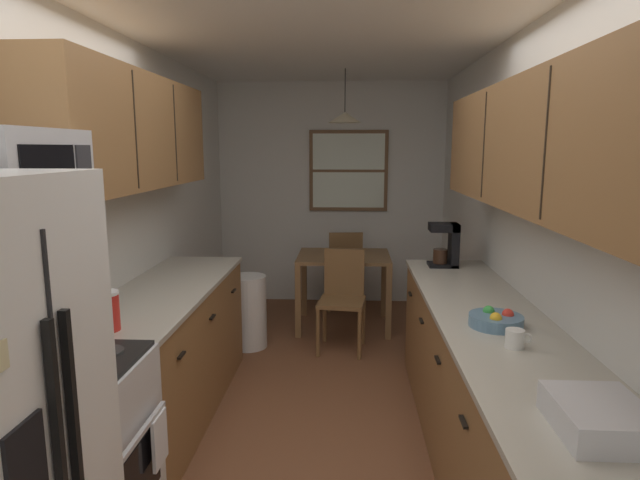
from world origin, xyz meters
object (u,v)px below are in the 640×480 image
object	(u,v)px
fruit_bowl	(496,320)
dining_chair_far	(344,266)
microwave_over_range	(11,174)
table_serving_bowl	(352,254)
mug_by_coffeemaker	(515,339)
dish_rack	(600,418)
stove_range	(66,464)
dining_chair_near	(343,295)
trash_bin	(248,312)
coffee_maker	(447,244)
storage_canister	(107,311)
dining_table	(344,267)

from	to	relation	value
fruit_bowl	dining_chair_far	bearing A→B (deg)	104.41
microwave_over_range	table_serving_bowl	world-z (taller)	microwave_over_range
microwave_over_range	fruit_bowl	size ratio (longest dim) A/B	2.19
mug_by_coffeemaker	dining_chair_far	bearing A→B (deg)	103.32
mug_by_coffeemaker	dish_rack	size ratio (longest dim) A/B	0.36
stove_range	dining_chair_near	distance (m)	2.87
stove_range	dining_chair_near	bearing A→B (deg)	66.21
fruit_bowl	table_serving_bowl	bearing A→B (deg)	106.37
microwave_over_range	dining_chair_near	distance (m)	3.16
stove_range	dining_chair_far	bearing A→B (deg)	72.92
trash_bin	mug_by_coffeemaker	distance (m)	2.87
dining_chair_near	trash_bin	size ratio (longest dim) A/B	1.35
dining_chair_far	stove_range	bearing A→B (deg)	-107.08
fruit_bowl	coffee_maker	bearing A→B (deg)	89.94
mug_by_coffeemaker	table_serving_bowl	bearing A→B (deg)	104.84
stove_range	mug_by_coffeemaker	distance (m)	2.06
coffee_maker	dish_rack	bearing A→B (deg)	-88.82
dish_rack	table_serving_bowl	bearing A→B (deg)	102.54
dining_chair_far	storage_canister	distance (m)	3.54
dining_chair_far	coffee_maker	size ratio (longest dim) A/B	2.68
dining_table	trash_bin	size ratio (longest dim) A/B	1.37
dining_chair_near	table_serving_bowl	world-z (taller)	dining_chair_near
dining_chair_near	dining_chair_far	distance (m)	1.16
microwave_over_range	dining_chair_near	world-z (taller)	microwave_over_range
dining_chair_far	microwave_over_range	bearing A→B (deg)	-108.64
trash_bin	dining_chair_far	bearing A→B (deg)	53.85
fruit_bowl	dish_rack	world-z (taller)	dish_rack
mug_by_coffeemaker	storage_canister	bearing A→B (deg)	176.30
dining_table	table_serving_bowl	xyz separation A→B (m)	(0.08, -0.08, 0.15)
microwave_over_range	dining_table	world-z (taller)	microwave_over_range
storage_canister	table_serving_bowl	xyz separation A→B (m)	(1.25, 2.64, -0.22)
coffee_maker	dish_rack	size ratio (longest dim) A/B	0.99
microwave_over_range	dining_table	xyz separation A→B (m)	(1.27, 3.20, -1.09)
dining_chair_near	coffee_maker	xyz separation A→B (m)	(0.81, -0.56, 0.58)
storage_canister	trash_bin	bearing A→B (deg)	81.92
stove_range	microwave_over_range	world-z (taller)	microwave_over_range
dining_chair_far	dining_table	bearing A→B (deg)	-90.35
mug_by_coffeemaker	table_serving_bowl	xyz separation A→B (m)	(-0.73, 2.77, -0.17)
microwave_over_range	dining_table	distance (m)	3.61
dining_table	trash_bin	xyz separation A→B (m)	(-0.86, -0.61, -0.29)
mug_by_coffeemaker	table_serving_bowl	world-z (taller)	mug_by_coffeemaker
trash_bin	microwave_over_range	bearing A→B (deg)	-98.93
stove_range	dining_chair_far	size ratio (longest dim) A/B	1.22
trash_bin	dining_chair_near	bearing A→B (deg)	1.79
dining_chair_near	coffee_maker	size ratio (longest dim) A/B	2.68
microwave_over_range	dining_chair_near	bearing A→B (deg)	64.17
stove_range	dish_rack	distance (m)	2.11
trash_bin	storage_canister	xyz separation A→B (m)	(-0.30, -2.11, 0.67)
storage_canister	mug_by_coffeemaker	bearing A→B (deg)	-3.70
stove_range	dining_chair_far	xyz separation A→B (m)	(1.16, 3.78, 0.03)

